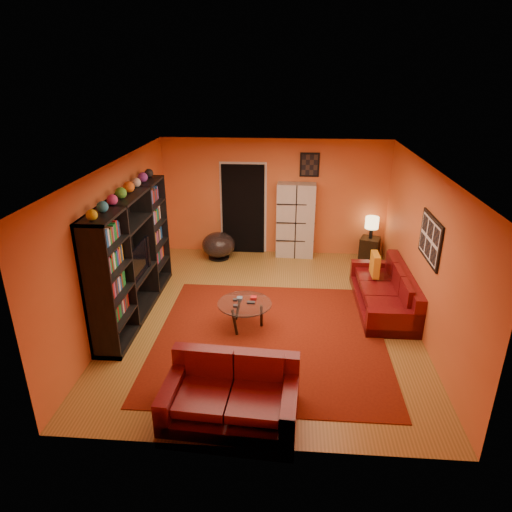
# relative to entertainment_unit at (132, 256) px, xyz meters

# --- Properties ---
(floor) EXTENTS (6.00, 6.00, 0.00)m
(floor) POSITION_rel_entertainment_unit_xyz_m (2.27, 0.00, -1.05)
(floor) COLOR olive
(floor) RESTS_ON ground
(ceiling) EXTENTS (6.00, 6.00, 0.00)m
(ceiling) POSITION_rel_entertainment_unit_xyz_m (2.27, 0.00, 1.55)
(ceiling) COLOR white
(ceiling) RESTS_ON wall_back
(wall_back) EXTENTS (6.00, 0.00, 6.00)m
(wall_back) POSITION_rel_entertainment_unit_xyz_m (2.27, 3.00, 0.25)
(wall_back) COLOR #D4612E
(wall_back) RESTS_ON floor
(wall_front) EXTENTS (6.00, 0.00, 6.00)m
(wall_front) POSITION_rel_entertainment_unit_xyz_m (2.27, -3.00, 0.25)
(wall_front) COLOR #D4612E
(wall_front) RESTS_ON floor
(wall_left) EXTENTS (0.00, 6.00, 6.00)m
(wall_left) POSITION_rel_entertainment_unit_xyz_m (-0.23, 0.00, 0.25)
(wall_left) COLOR #D4612E
(wall_left) RESTS_ON floor
(wall_right) EXTENTS (0.00, 6.00, 6.00)m
(wall_right) POSITION_rel_entertainment_unit_xyz_m (4.78, 0.00, 0.25)
(wall_right) COLOR #D4612E
(wall_right) RESTS_ON floor
(rug) EXTENTS (3.60, 3.60, 0.01)m
(rug) POSITION_rel_entertainment_unit_xyz_m (2.38, -0.70, -1.04)
(rug) COLOR #531309
(rug) RESTS_ON floor
(doorway) EXTENTS (0.95, 0.10, 2.04)m
(doorway) POSITION_rel_entertainment_unit_xyz_m (1.57, 2.96, -0.03)
(doorway) COLOR black
(doorway) RESTS_ON floor
(wall_art_right) EXTENTS (0.03, 1.00, 0.70)m
(wall_art_right) POSITION_rel_entertainment_unit_xyz_m (4.75, -0.30, 0.55)
(wall_art_right) COLOR black
(wall_art_right) RESTS_ON wall_right
(wall_art_back) EXTENTS (0.42, 0.03, 0.52)m
(wall_art_back) POSITION_rel_entertainment_unit_xyz_m (3.02, 2.98, 1.00)
(wall_art_back) COLOR black
(wall_art_back) RESTS_ON wall_back
(entertainment_unit) EXTENTS (0.45, 3.00, 2.10)m
(entertainment_unit) POSITION_rel_entertainment_unit_xyz_m (0.00, 0.00, 0.00)
(entertainment_unit) COLOR black
(entertainment_unit) RESTS_ON floor
(tv) EXTENTS (0.97, 0.13, 0.56)m
(tv) POSITION_rel_entertainment_unit_xyz_m (0.05, -0.09, -0.05)
(tv) COLOR black
(tv) RESTS_ON entertainment_unit
(sofa) EXTENTS (0.90, 2.17, 0.85)m
(sofa) POSITION_rel_entertainment_unit_xyz_m (4.41, 0.49, -0.76)
(sofa) COLOR #4F0A0E
(sofa) RESTS_ON rug
(loveseat) EXTENTS (1.68, 1.07, 0.85)m
(loveseat) POSITION_rel_entertainment_unit_xyz_m (1.98, -2.41, -0.77)
(loveseat) COLOR #4F0A0E
(loveseat) RESTS_ON rug
(throw_pillow) EXTENTS (0.12, 0.42, 0.42)m
(throw_pillow) POSITION_rel_entertainment_unit_xyz_m (4.22, 0.94, -0.42)
(throw_pillow) COLOR orange
(throw_pillow) RESTS_ON sofa
(coffee_table) EXTENTS (0.88, 0.88, 0.44)m
(coffee_table) POSITION_rel_entertainment_unit_xyz_m (1.94, -0.41, -0.65)
(coffee_table) COLOR silver
(coffee_table) RESTS_ON floor
(storage_cabinet) EXTENTS (0.85, 0.41, 1.68)m
(storage_cabinet) POSITION_rel_entertainment_unit_xyz_m (2.76, 2.80, -0.21)
(storage_cabinet) COLOR #B8B5AA
(storage_cabinet) RESTS_ON floor
(bowl_chair) EXTENTS (0.74, 0.74, 0.60)m
(bowl_chair) POSITION_rel_entertainment_unit_xyz_m (1.06, 2.50, -0.73)
(bowl_chair) COLOR black
(bowl_chair) RESTS_ON floor
(side_table) EXTENTS (0.51, 0.51, 0.50)m
(side_table) POSITION_rel_entertainment_unit_xyz_m (4.43, 2.71, -0.80)
(side_table) COLOR black
(side_table) RESTS_ON floor
(table_lamp) EXTENTS (0.29, 0.29, 0.49)m
(table_lamp) POSITION_rel_entertainment_unit_xyz_m (4.43, 2.71, -0.21)
(table_lamp) COLOR black
(table_lamp) RESTS_ON side_table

